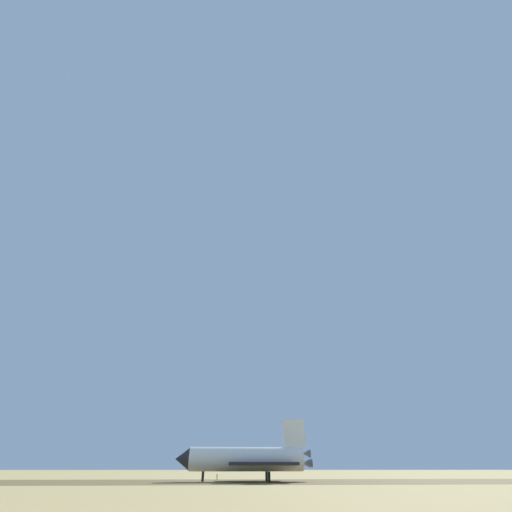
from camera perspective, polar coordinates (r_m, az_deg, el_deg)
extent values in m
plane|color=tan|center=(117.88, -0.01, -32.82)|extent=(1200.00, 1200.00, 0.00)
cube|color=brown|center=(114.78, -1.60, -32.84)|extent=(440.82, 53.18, 0.02)
cylinder|color=white|center=(114.75, -1.56, -30.15)|extent=(32.12, 6.67, 6.00)
cone|color=black|center=(115.29, -11.89, -29.61)|extent=(4.12, 5.78, 5.70)
ellipsoid|color=white|center=(114.90, -8.97, -29.02)|extent=(6.48, 4.13, 2.40)
cube|color=black|center=(115.00, 0.75, -30.76)|extent=(18.50, 24.37, 0.70)
cube|color=white|center=(116.58, 6.22, -26.78)|extent=(6.41, 0.73, 7.60)
cone|color=#595960|center=(116.89, 8.15, -29.23)|extent=(2.45, 2.25, 2.20)
cone|color=#595960|center=(118.41, 8.08, -30.42)|extent=(2.45, 2.25, 2.20)
cone|color=#595960|center=(115.28, 8.43, -30.39)|extent=(2.45, 2.25, 2.20)
cylinder|color=black|center=(114.79, -8.66, -31.97)|extent=(0.70, 0.70, 2.40)
cylinder|color=black|center=(118.78, 1.73, -32.21)|extent=(0.70, 0.70, 2.40)
cylinder|color=black|center=(111.62, 2.16, -32.27)|extent=(0.70, 0.70, 2.40)
cylinder|color=yellow|center=(129.37, -6.35, -32.33)|extent=(0.17, 0.17, 0.85)
cylinder|color=yellow|center=(129.18, -6.40, -32.33)|extent=(0.17, 0.17, 0.85)
cube|color=yellow|center=(129.26, -6.36, -32.01)|extent=(0.38, 0.46, 0.62)
sphere|color=tan|center=(129.25, -6.34, -31.80)|extent=(0.23, 0.23, 0.23)
cylinder|color=yellow|center=(129.50, -6.29, -31.99)|extent=(0.11, 0.11, 0.56)
cylinder|color=yellow|center=(129.02, -6.42, -31.99)|extent=(0.11, 0.11, 0.56)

